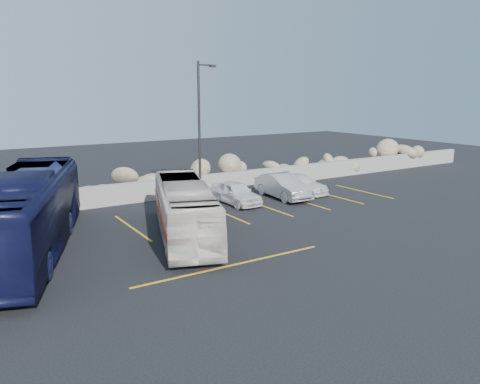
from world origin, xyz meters
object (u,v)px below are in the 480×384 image
car_c (302,184)px  tour_coach (25,213)px  lamppost (200,130)px  vintage_bus (184,209)px  car_b (283,186)px  car_a (236,193)px

car_c → tour_coach: bearing=-173.4°
lamppost → car_c: bearing=-5.1°
vintage_bus → car_b: bearing=44.1°
lamppost → tour_coach: lamppost is taller
car_b → lamppost: bearing=170.0°
tour_coach → car_a: 11.91m
vintage_bus → tour_coach: tour_coach is taller
car_a → car_b: (3.23, -0.22, 0.07)m
vintage_bus → car_b: size_ratio=2.05×
car_b → car_c: car_b is taller
car_a → car_c: 5.21m
car_b → car_c: (1.97, 0.58, -0.15)m
tour_coach → car_a: bearing=33.2°
car_a → car_b: bearing=-4.3°
car_a → car_b: size_ratio=0.87×
lamppost → car_c: size_ratio=2.03×
vintage_bus → car_a: bearing=57.5°
vintage_bus → car_a: (5.22, 4.08, -0.60)m
lamppost → car_a: (1.74, -0.98, -3.64)m
lamppost → tour_coach: size_ratio=0.67×
vintage_bus → car_a: size_ratio=2.35×
lamppost → vintage_bus: 6.86m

